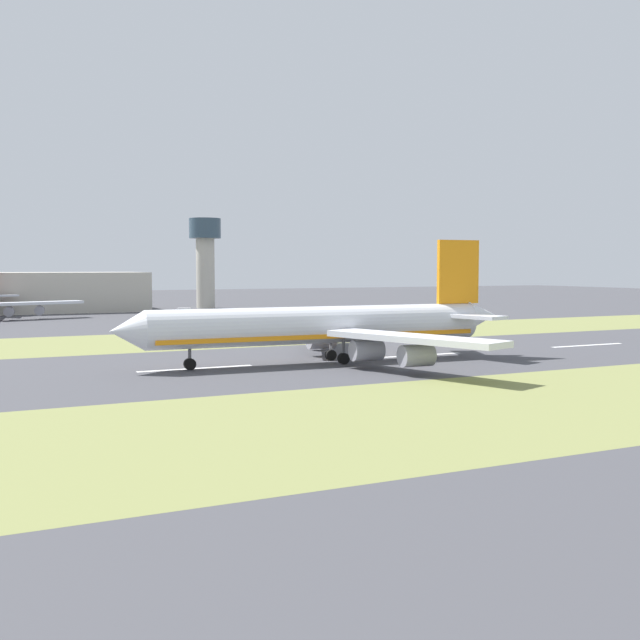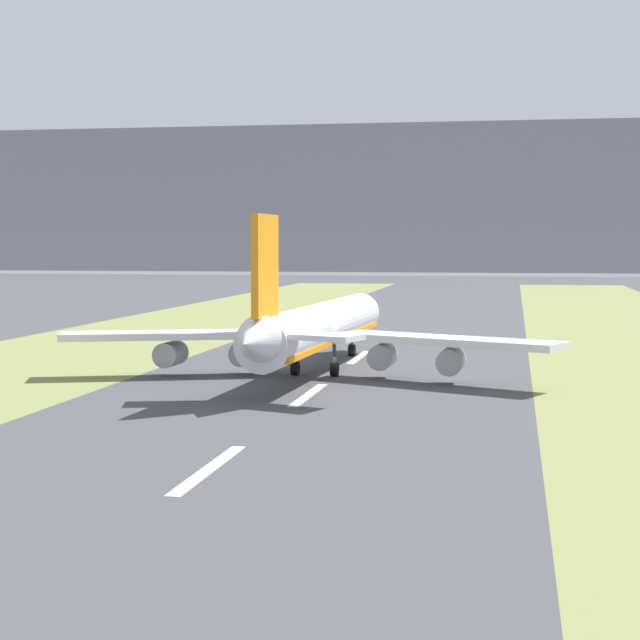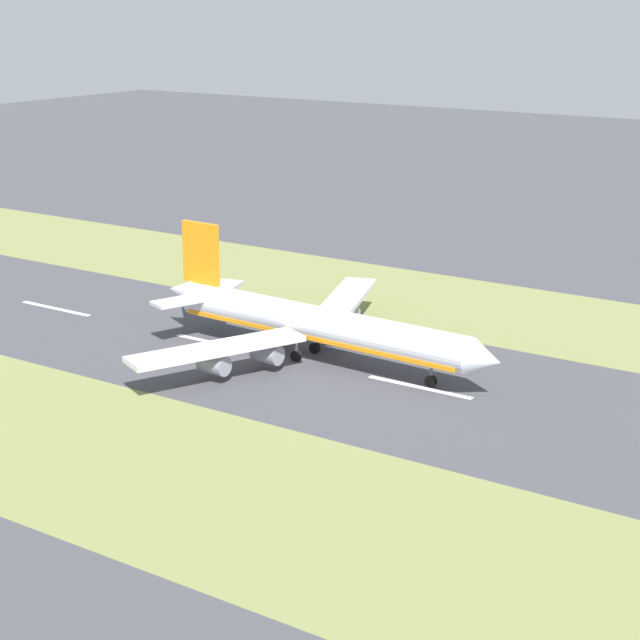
% 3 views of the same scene
% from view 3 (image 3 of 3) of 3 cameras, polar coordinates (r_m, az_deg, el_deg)
% --- Properties ---
extents(ground_plane, '(800.00, 800.00, 0.00)m').
position_cam_3_polar(ground_plane, '(177.58, -1.16, -2.20)').
color(ground_plane, '#424247').
extents(grass_median_west, '(40.00, 600.00, 0.01)m').
position_cam_3_polar(grass_median_west, '(214.51, 5.65, 1.07)').
color(grass_median_west, olive).
rests_on(grass_median_west, ground).
extents(grass_median_east, '(40.00, 600.00, 0.01)m').
position_cam_3_polar(grass_median_east, '(145.28, -11.32, -6.98)').
color(grass_median_east, olive).
rests_on(grass_median_east, ground).
extents(centreline_dash_near, '(1.20, 18.00, 0.01)m').
position_cam_3_polar(centreline_dash_near, '(213.79, -13.92, 0.60)').
color(centreline_dash_near, silver).
rests_on(centreline_dash_near, ground).
extents(centreline_dash_mid, '(1.20, 18.00, 0.01)m').
position_cam_3_polar(centreline_dash_mid, '(187.38, -5.51, -1.25)').
color(centreline_dash_mid, silver).
rests_on(centreline_dash_mid, ground).
extents(centreline_dash_far, '(1.20, 18.00, 0.01)m').
position_cam_3_polar(centreline_dash_far, '(166.48, 5.33, -3.59)').
color(centreline_dash_far, silver).
rests_on(centreline_dash_far, ground).
extents(airplane_main_jet, '(64.06, 67.19, 20.20)m').
position_cam_3_polar(airplane_main_jet, '(177.15, -0.50, -0.20)').
color(airplane_main_jet, silver).
rests_on(airplane_main_jet, ground).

